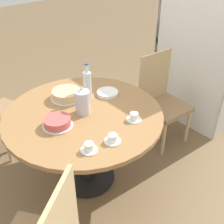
% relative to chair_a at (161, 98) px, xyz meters
% --- Properties ---
extents(ground_plane, '(14.00, 14.00, 0.00)m').
position_rel_chair_a_xyz_m(ground_plane, '(-0.00, -0.98, -0.48)').
color(ground_plane, brown).
extents(dining_table, '(1.27, 1.27, 0.73)m').
position_rel_chair_a_xyz_m(dining_table, '(-0.00, -0.98, 0.11)').
color(dining_table, black).
rests_on(dining_table, ground_plane).
extents(chair_a, '(0.45, 0.45, 0.95)m').
position_rel_chair_a_xyz_m(chair_a, '(0.00, 0.00, 0.00)').
color(chair_a, tan).
rests_on(chair_a, ground_plane).
extents(bookshelf, '(0.94, 0.28, 1.82)m').
position_rel_chair_a_xyz_m(bookshelf, '(-0.02, 0.51, 0.40)').
color(bookshelf, silver).
rests_on(bookshelf, ground_plane).
extents(coffee_pot, '(0.12, 0.12, 0.23)m').
position_rel_chair_a_xyz_m(coffee_pot, '(-0.00, -0.98, 0.35)').
color(coffee_pot, silver).
rests_on(coffee_pot, dining_table).
extents(water_bottle, '(0.07, 0.07, 0.33)m').
position_rel_chair_a_xyz_m(water_bottle, '(-0.15, -0.82, 0.38)').
color(water_bottle, silver).
rests_on(water_bottle, dining_table).
extents(cake_main, '(0.27, 0.27, 0.08)m').
position_rel_chair_a_xyz_m(cake_main, '(-0.28, -0.95, 0.28)').
color(cake_main, silver).
rests_on(cake_main, dining_table).
extents(cake_second, '(0.23, 0.23, 0.07)m').
position_rel_chair_a_xyz_m(cake_second, '(0.02, -1.23, 0.28)').
color(cake_second, silver).
rests_on(cake_second, dining_table).
extents(cup_a, '(0.12, 0.12, 0.06)m').
position_rel_chair_a_xyz_m(cup_a, '(0.42, -1.04, 0.27)').
color(cup_a, silver).
rests_on(cup_a, dining_table).
extents(cup_b, '(0.12, 0.12, 0.06)m').
position_rel_chair_a_xyz_m(cup_b, '(0.33, -0.74, 0.27)').
color(cup_b, silver).
rests_on(cup_b, dining_table).
extents(cup_c, '(0.12, 0.12, 0.06)m').
position_rel_chair_a_xyz_m(cup_c, '(0.39, -1.21, 0.27)').
color(cup_c, silver).
rests_on(cup_c, dining_table).
extents(plate_stack, '(0.19, 0.19, 0.03)m').
position_rel_chair_a_xyz_m(plate_stack, '(-0.10, -0.64, 0.26)').
color(plate_stack, white).
rests_on(plate_stack, dining_table).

